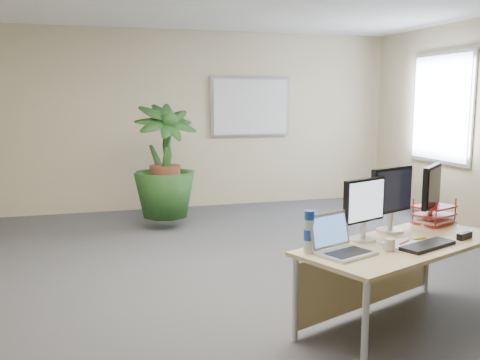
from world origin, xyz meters
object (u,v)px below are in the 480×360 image
object	(u,v)px
desk	(393,257)
monitor_left	(364,205)
monitor_right	(391,195)
floor_plant	(165,171)
laptop	(340,244)

from	to	relation	value
desk	monitor_left	world-z (taller)	monitor_left
desk	monitor_right	size ratio (longest dim) A/B	3.57
desk	floor_plant	xyz separation A→B (m)	(-1.17, 3.49, 0.24)
desk	monitor_left	distance (m)	0.46
laptop	desk	bearing A→B (deg)	19.50
desk	monitor_right	xyz separation A→B (m)	(0.11, 0.22, 0.43)
floor_plant	monitor_left	bearing A→B (deg)	-74.57
desk	monitor_right	bearing A→B (deg)	63.59
floor_plant	laptop	distance (m)	3.74
desk	monitor_left	xyz separation A→B (m)	(-0.22, 0.05, 0.40)
monitor_left	monitor_right	bearing A→B (deg)	26.89
monitor_left	monitor_right	distance (m)	0.37
monitor_right	laptop	world-z (taller)	monitor_right
floor_plant	monitor_right	distance (m)	3.52
desk	floor_plant	distance (m)	3.69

